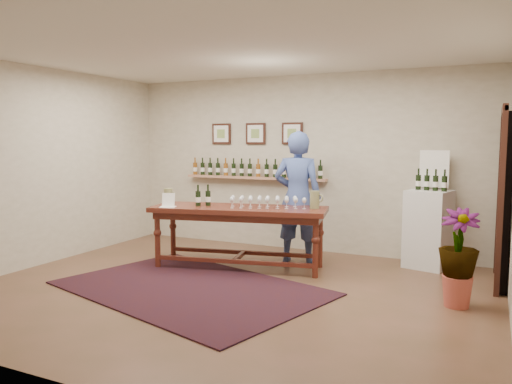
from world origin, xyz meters
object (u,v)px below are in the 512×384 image
at_px(display_pedestal, 428,229).
at_px(person, 298,197).
at_px(potted_plant, 458,258).
at_px(tasting_table, 239,216).

bearing_deg(display_pedestal, person, -163.62).
bearing_deg(person, display_pedestal, -171.72).
bearing_deg(potted_plant, tasting_table, 170.86).
height_order(tasting_table, display_pedestal, display_pedestal).
relative_size(display_pedestal, potted_plant, 1.19).
xyz_separation_m(tasting_table, display_pedestal, (2.37, 1.16, -0.19)).
bearing_deg(person, potted_plant, 145.60).
bearing_deg(tasting_table, person, 34.04).
relative_size(tasting_table, potted_plant, 2.76).
bearing_deg(potted_plant, display_pedestal, 106.65).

